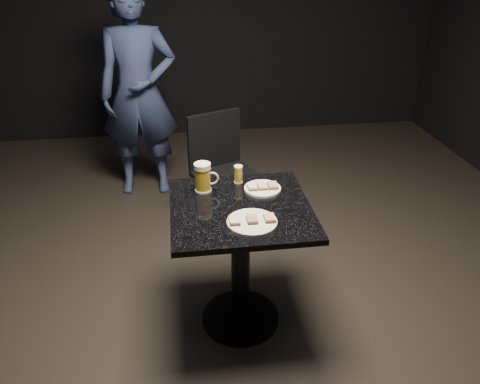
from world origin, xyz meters
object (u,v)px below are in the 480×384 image
patron (138,93)px  table (241,246)px  plate_large (252,222)px  plate_small (262,189)px  chair (223,168)px  beer_mug (203,177)px  beer_tumbler (238,174)px

patron → table: (0.58, -1.71, -0.34)m
plate_large → plate_small: size_ratio=1.22×
plate_large → table: 0.30m
patron → chair: 1.00m
table → beer_mug: beer_mug is taller
patron → chair: bearing=-49.8°
beer_tumbler → chair: bearing=91.2°
plate_small → beer_tumbler: (-0.11, 0.11, 0.04)m
plate_small → beer_mug: (-0.31, 0.04, 0.07)m
plate_large → plate_small: same height
patron → table: bearing=-69.9°
plate_large → beer_mug: size_ratio=1.50×
plate_large → beer_mug: (-0.20, 0.36, 0.07)m
beer_tumbler → chair: size_ratio=0.11×
patron → beer_mug: patron is taller
plate_small → beer_tumbler: bearing=136.7°
plate_small → beer_tumbler: 0.16m
plate_large → beer_tumbler: bearing=90.8°
table → chair: 0.98m
patron → beer_tumbler: bearing=-66.0°
plate_small → chair: chair is taller
beer_mug → patron: bearing=105.0°
table → chair: size_ratio=0.86×
plate_small → plate_large: bearing=-108.7°
patron → plate_small: bearing=-63.8°
beer_mug → beer_tumbler: size_ratio=1.61×
beer_tumbler → chair: chair is taller
plate_small → chair: size_ratio=0.22×
beer_mug → table: bearing=-48.0°
patron → plate_large: bearing=-70.6°
table → beer_tumbler: 0.39m
plate_large → beer_tumbler: (-0.01, 0.43, 0.04)m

